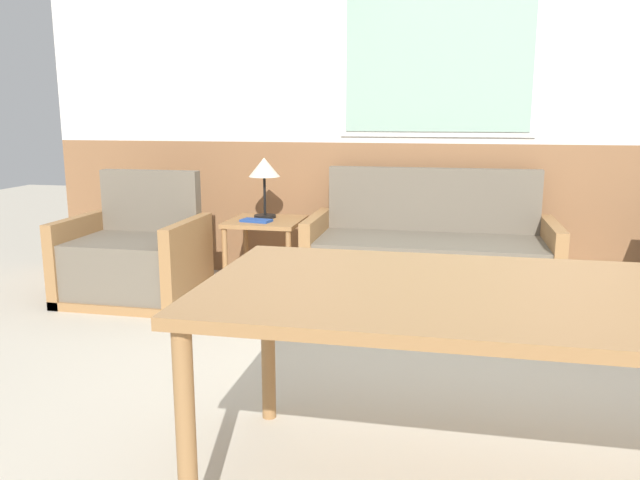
{
  "coord_description": "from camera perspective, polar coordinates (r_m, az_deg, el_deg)",
  "views": [
    {
      "loc": [
        -0.33,
        -2.24,
        1.3
      ],
      "look_at": [
        -1.05,
        1.22,
        0.58
      ],
      "focal_mm": 35.0,
      "sensor_mm": 36.0,
      "label": 1
    }
  ],
  "objects": [
    {
      "name": "table_lamp",
      "position": [
        4.69,
        -5.12,
        6.32
      ],
      "size": [
        0.23,
        0.23,
        0.45
      ],
      "color": "black",
      "rests_on": "side_table"
    },
    {
      "name": "armchair",
      "position": [
        4.61,
        -16.57,
        -1.86
      ],
      "size": [
        0.91,
        0.73,
        0.89
      ],
      "rotation": [
        0.0,
        0.0,
        0.24
      ],
      "color": "#9E7042",
      "rests_on": "ground_plane"
    },
    {
      "name": "book_stack",
      "position": [
        4.55,
        -5.85,
        1.78
      ],
      "size": [
        0.23,
        0.15,
        0.02
      ],
      "color": "#234799",
      "rests_on": "side_table"
    },
    {
      "name": "dining_table",
      "position": [
        2.11,
        19.01,
        -6.05
      ],
      "size": [
        2.15,
        0.97,
        0.75
      ],
      "color": "#9E7042",
      "rests_on": "ground_plane"
    },
    {
      "name": "couch",
      "position": [
        4.48,
        9.93,
        -1.91
      ],
      "size": [
        1.71,
        0.76,
        0.91
      ],
      "color": "#9E7042",
      "rests_on": "ground_plane"
    },
    {
      "name": "ground_plane",
      "position": [
        2.62,
        18.4,
        -19.02
      ],
      "size": [
        16.0,
        16.0,
        0.0
      ],
      "primitive_type": "plane",
      "color": "beige"
    },
    {
      "name": "side_table",
      "position": [
        4.65,
        -5.0,
        0.8
      ],
      "size": [
        0.53,
        0.53,
        0.53
      ],
      "color": "#9E7042",
      "rests_on": "ground_plane"
    },
    {
      "name": "wall_back",
      "position": [
        4.88,
        15.72,
        11.86
      ],
      "size": [
        7.2,
        0.09,
        2.7
      ],
      "color": "#8E603D",
      "rests_on": "ground_plane"
    }
  ]
}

